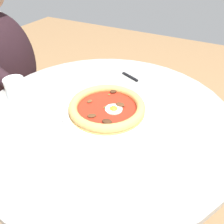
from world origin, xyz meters
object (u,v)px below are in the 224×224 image
fork_utensil (180,99)px  diner_person (14,98)px  water_glass (16,89)px  ramekin_capers (28,171)px  pizza_on_plate (107,107)px  dining_table (106,150)px  steak_knife (125,74)px

fork_utensil → diner_person: size_ratio=0.16×
water_glass → ramekin_capers: 0.40m
fork_utensil → diner_person: (0.09, -0.87, -0.22)m
ramekin_capers → fork_utensil: ramekin_capers is taller
pizza_on_plate → water_glass: size_ratio=4.00×
fork_utensil → water_glass: bearing=-63.3°
dining_table → diner_person: bearing=-100.1°
steak_knife → pizza_on_plate: bearing=12.7°
water_glass → steak_knife: (-0.36, 0.29, -0.03)m
dining_table → pizza_on_plate: (-0.00, 0.01, 0.22)m
ramekin_capers → fork_utensil: (-0.54, 0.25, -0.02)m
dining_table → diner_person: diner_person is taller
water_glass → pizza_on_plate: bearing=102.7°
fork_utensil → dining_table: bearing=-46.2°
water_glass → dining_table: bearing=102.5°
dining_table → ramekin_capers: 0.40m
pizza_on_plate → fork_utensil: (-0.20, 0.21, -0.02)m
water_glass → fork_utensil: water_glass is taller
pizza_on_plate → ramekin_capers: 0.34m
pizza_on_plate → diner_person: bearing=-99.8°
water_glass → ramekin_capers: (0.26, 0.31, -0.02)m
dining_table → diner_person: 0.67m
water_glass → fork_utensil: size_ratio=0.43×
dining_table → water_glass: 0.43m
dining_table → fork_utensil: bearing=133.8°
water_glass → steak_knife: size_ratio=0.37×
pizza_on_plate → ramekin_capers: bearing=-7.8°
dining_table → water_glass: water_glass is taller
dining_table → pizza_on_plate: 0.22m
pizza_on_plate → water_glass: 0.36m
ramekin_capers → dining_table: bearing=173.1°
diner_person → fork_utensil: bearing=95.8°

